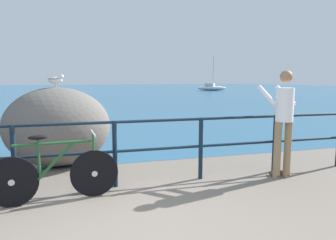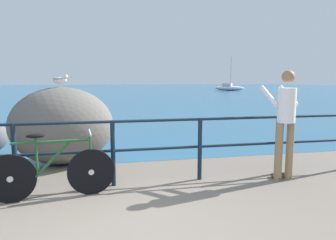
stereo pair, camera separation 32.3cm
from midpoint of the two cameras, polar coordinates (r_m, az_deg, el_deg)
name	(u,v)px [view 1 (the left image)]	position (r m, az deg, el deg)	size (l,w,h in m)	color
ground_plane	(90,102)	(23.00, -14.89, 3.23)	(120.00, 120.00, 0.10)	#6B6056
sea_surface	(86,89)	(50.83, -15.33, 5.58)	(120.00, 90.00, 0.01)	#285B7F
promenade_railing	(115,146)	(4.67, -11.98, -4.82)	(8.43, 0.07, 1.02)	black
bicycle	(55,173)	(4.42, -22.56, -9.28)	(1.70, 0.48, 0.92)	black
person_at_railing	(283,119)	(5.26, 19.30, 0.23)	(0.44, 0.64, 1.78)	#8C7251
breakwater_boulder_main	(58,127)	(6.12, -21.56, -1.23)	(1.95, 1.41, 1.49)	#605B56
seagull	(56,80)	(6.05, -21.91, 7.08)	(0.34, 0.17, 0.23)	gold
sailboat	(211,88)	(44.62, 8.00, 6.07)	(4.17, 3.87, 4.90)	white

